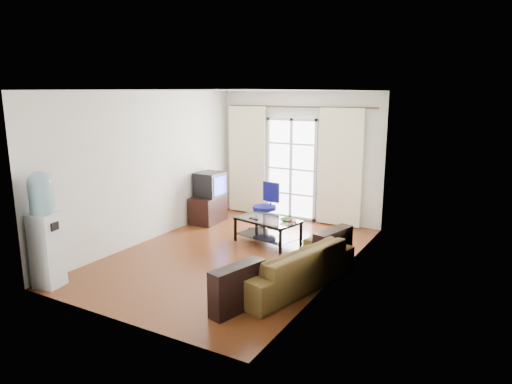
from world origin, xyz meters
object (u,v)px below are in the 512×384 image
at_px(crt_tv, 209,184).
at_px(water_cooler, 44,227).
at_px(sofa, 290,265).
at_px(task_chair, 265,217).
at_px(tv_stand, 208,209).
at_px(coffee_table, 268,228).

height_order(crt_tv, water_cooler, water_cooler).
height_order(sofa, crt_tv, crt_tv).
relative_size(sofa, task_chair, 2.32).
bearing_deg(crt_tv, water_cooler, -90.31).
bearing_deg(tv_stand, coffee_table, -22.01).
xyz_separation_m(sofa, water_cooler, (-2.94, -1.67, 0.56)).
relative_size(sofa, water_cooler, 1.33).
distance_m(tv_stand, crt_tv, 0.53).
bearing_deg(coffee_table, sofa, -52.21).
relative_size(tv_stand, task_chair, 0.80).
bearing_deg(coffee_table, crt_tv, 159.18).
xyz_separation_m(crt_tv, water_cooler, (-0.07, -3.81, 0.05)).
xyz_separation_m(sofa, coffee_table, (-1.15, 1.48, -0.01)).
height_order(sofa, tv_stand, sofa).
distance_m(sofa, tv_stand, 3.54).
xyz_separation_m(tv_stand, task_chair, (1.32, 0.08, 0.00)).
height_order(crt_tv, task_chair, crt_tv).
height_order(tv_stand, water_cooler, water_cooler).
xyz_separation_m(sofa, task_chair, (-1.55, 2.15, -0.02)).
height_order(coffee_table, water_cooler, water_cooler).
relative_size(coffee_table, water_cooler, 0.75).
distance_m(sofa, coffee_table, 1.87).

